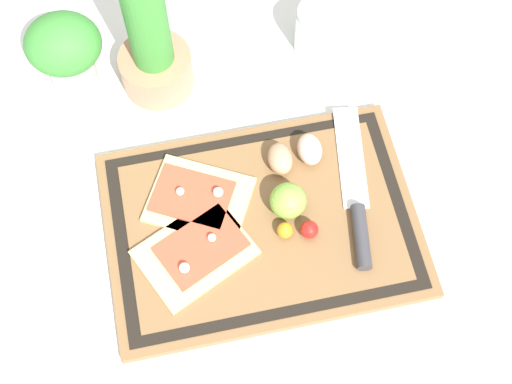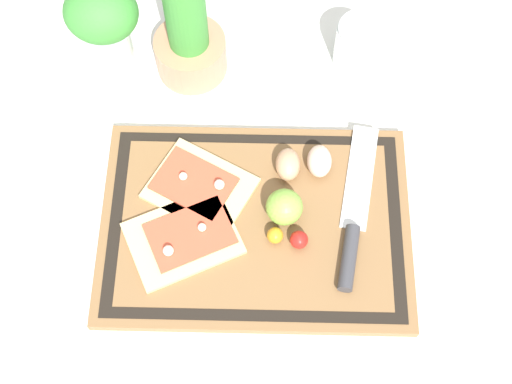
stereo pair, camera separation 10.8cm
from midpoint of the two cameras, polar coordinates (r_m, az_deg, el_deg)
The scene contains 13 objects.
ground_plane at distance 1.10m, azimuth -2.36°, elevation -3.07°, with size 6.00×6.00×0.00m, color silver.
cutting_board at distance 1.09m, azimuth -2.38°, elevation -2.86°, with size 0.47×0.33×0.02m.
pizza_slice_near at distance 1.06m, azimuth -7.71°, elevation -5.03°, with size 0.19×0.17×0.02m.
pizza_slice_far at distance 1.09m, azimuth -7.48°, elevation -0.81°, with size 0.19×0.17×0.02m.
knife at distance 1.08m, azimuth 5.34°, elevation -1.79°, with size 0.08×0.28×0.02m.
egg_brown at distance 1.10m, azimuth -0.84°, elevation 2.39°, with size 0.04×0.05×0.04m, color tan.
egg_pink at distance 1.11m, azimuth 1.56°, elevation 3.15°, with size 0.04×0.05×0.04m, color beige.
lime at distance 1.06m, azimuth -0.31°, elevation -1.01°, with size 0.06×0.06×0.06m, color #7FB742.
cherry_tomato_red at distance 1.06m, azimuth 1.39°, elevation -3.33°, with size 0.03×0.03×0.03m, color red.
cherry_tomato_yellow at distance 1.06m, azimuth -0.57°, elevation -3.39°, with size 0.02×0.02×0.02m, color orange.
herb_pot at distance 1.18m, azimuth -10.88°, elevation 10.72°, with size 0.12×0.12×0.24m.
sauce_jar at distance 1.24m, azimuth 2.53°, elevation 12.51°, with size 0.08×0.08×0.09m.
herb_glass at distance 1.16m, azimuth -17.43°, elevation 10.03°, with size 0.12×0.10×0.20m.
Camera 1 is at (-0.10, -0.42, 1.01)m, focal length 50.00 mm.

